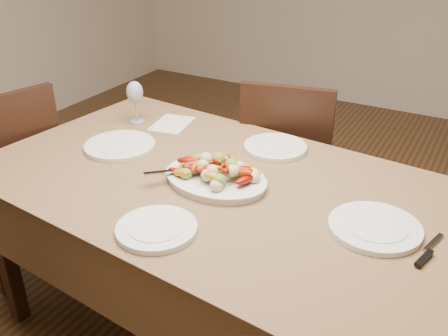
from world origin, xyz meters
name	(u,v)px	position (x,y,z in m)	size (l,w,h in m)	color
floor	(211,305)	(0.00, 0.00, 0.00)	(6.00, 6.00, 0.00)	#3F2713
dining_table	(224,268)	(0.15, -0.15, 0.38)	(1.84, 1.04, 0.76)	brown
chair_far	(290,165)	(0.10, 0.63, 0.47)	(0.42, 0.42, 0.95)	black
chair_left	(6,180)	(-1.03, -0.19, 0.47)	(0.42, 0.42, 0.95)	black
serving_platter	(216,180)	(0.12, -0.16, 0.77)	(0.38, 0.28, 0.02)	white
roasted_vegetables	(215,166)	(0.12, -0.16, 0.83)	(0.31, 0.21, 0.09)	#700C05
serving_spoon	(195,170)	(0.05, -0.19, 0.81)	(0.28, 0.06, 0.03)	#9EA0A8
plate_left	(120,146)	(-0.37, -0.10, 0.77)	(0.29, 0.29, 0.02)	white
plate_right	(375,228)	(0.69, -0.17, 0.77)	(0.28, 0.28, 0.02)	white
plate_far	(275,147)	(0.19, 0.20, 0.77)	(0.26, 0.26, 0.02)	white
plate_near	(157,229)	(0.12, -0.51, 0.77)	(0.25, 0.25, 0.02)	white
wine_glass	(135,101)	(-0.48, 0.16, 0.86)	(0.08, 0.08, 0.20)	#8C99A5
menu_card	(172,124)	(-0.33, 0.22, 0.76)	(0.15, 0.21, 0.00)	silver
table_knife	(428,252)	(0.86, -0.21, 0.76)	(0.02, 0.20, 0.01)	#9EA0A8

